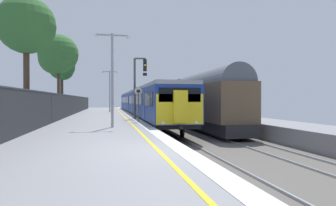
% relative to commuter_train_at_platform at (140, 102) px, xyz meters
% --- Properties ---
extents(ground, '(17.40, 110.00, 1.21)m').
position_rel_commuter_train_at_platform_xyz_m(ground, '(0.54, -28.02, -1.88)').
color(ground, gray).
extents(commuter_train_at_platform, '(2.83, 42.08, 3.81)m').
position_rel_commuter_train_at_platform_xyz_m(commuter_train_at_platform, '(0.00, 0.00, 0.00)').
color(commuter_train_at_platform, navy).
rests_on(commuter_train_at_platform, ground).
extents(freight_train_adjacent_track, '(2.60, 57.86, 4.82)m').
position_rel_commuter_train_at_platform_xyz_m(freight_train_adjacent_track, '(4.00, 8.46, 0.37)').
color(freight_train_adjacent_track, '#232326').
rests_on(freight_train_adjacent_track, ground).
extents(signal_gantry, '(1.10, 0.24, 5.04)m').
position_rel_commuter_train_at_platform_xyz_m(signal_gantry, '(-1.47, -12.15, 1.88)').
color(signal_gantry, '#47474C').
rests_on(signal_gantry, ground).
extents(speed_limit_sign, '(0.59, 0.08, 2.45)m').
position_rel_commuter_train_at_platform_xyz_m(speed_limit_sign, '(-1.85, -16.14, 0.30)').
color(speed_limit_sign, '#59595B').
rests_on(speed_limit_sign, ground).
extents(platform_lamp_mid, '(2.00, 0.20, 5.26)m').
position_rel_commuter_train_at_platform_xyz_m(platform_lamp_mid, '(-3.68, -19.85, 1.86)').
color(platform_lamp_mid, '#93999E').
rests_on(platform_lamp_mid, ground).
extents(platform_lamp_far, '(2.00, 0.20, 5.23)m').
position_rel_commuter_train_at_platform_xyz_m(platform_lamp_far, '(-3.68, 1.62, 1.85)').
color(platform_lamp_far, '#93999E').
rests_on(platform_lamp_far, ground).
extents(background_tree_left, '(3.67, 3.67, 8.07)m').
position_rel_commuter_train_at_platform_xyz_m(background_tree_left, '(-10.16, 6.90, 4.77)').
color(background_tree_left, '#473323').
rests_on(background_tree_left, ground).
extents(background_tree_centre, '(3.66, 3.66, 8.18)m').
position_rel_commuter_train_at_platform_xyz_m(background_tree_centre, '(-9.02, -16.33, 4.96)').
color(background_tree_centre, '#473323').
rests_on(background_tree_centre, ground).
extents(background_tree_right, '(4.11, 4.11, 8.45)m').
position_rel_commuter_train_at_platform_xyz_m(background_tree_right, '(-9.13, -3.87, 4.94)').
color(background_tree_right, '#473323').
rests_on(background_tree_right, ground).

